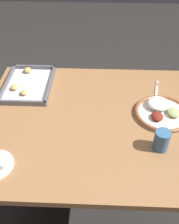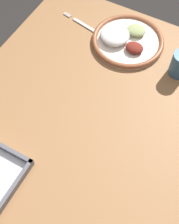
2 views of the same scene
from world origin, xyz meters
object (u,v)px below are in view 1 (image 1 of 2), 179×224
(fork, at_px, (156,93))
(baking_tray, at_px, (28,84))
(dinner_plate, at_px, (162,112))
(drinking_cup, at_px, (162,140))

(fork, distance_m, baking_tray, 0.71)
(dinner_plate, bearing_deg, baking_tray, 73.40)
(baking_tray, xyz_separation_m, drinking_cup, (-0.43, -0.67, 0.04))
(dinner_plate, height_order, fork, dinner_plate)
(fork, relative_size, baking_tray, 0.61)
(dinner_plate, distance_m, drinking_cup, 0.23)
(baking_tray, height_order, drinking_cup, drinking_cup)
(dinner_plate, xyz_separation_m, drinking_cup, (-0.22, 0.04, 0.03))
(fork, height_order, drinking_cup, drinking_cup)
(baking_tray, distance_m, drinking_cup, 0.80)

